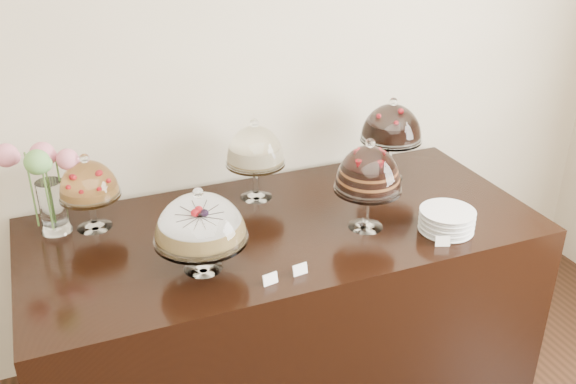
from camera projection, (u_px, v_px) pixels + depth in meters
name	position (u px, v px, depth m)	size (l,w,h in m)	color
wall_back	(165.00, 65.00, 2.84)	(5.00, 0.04, 3.00)	beige
display_counter	(284.00, 309.00, 2.97)	(2.20, 1.00, 0.90)	black
cake_stand_sugar_sponge	(200.00, 222.00, 2.37)	(0.36, 0.36, 0.34)	white
cake_stand_choco_layer	(369.00, 172.00, 2.64)	(0.28, 0.28, 0.41)	white
cake_stand_cheesecake	(255.00, 149.00, 2.90)	(0.27, 0.27, 0.39)	white
cake_stand_dark_choco	(392.00, 126.00, 3.08)	(0.30, 0.30, 0.41)	white
cake_stand_fruit_tart	(88.00, 183.00, 2.66)	(0.26, 0.26, 0.34)	white
flower_vase	(44.00, 180.00, 2.60)	(0.31, 0.28, 0.42)	white
plate_stack	(447.00, 221.00, 2.70)	(0.23, 0.23, 0.09)	silver
price_card_left	(270.00, 279.00, 2.36)	(0.06, 0.01, 0.04)	white
price_card_right	(443.00, 241.00, 2.60)	(0.06, 0.01, 0.04)	white
price_card_extra	(300.00, 269.00, 2.41)	(0.06, 0.01, 0.04)	white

